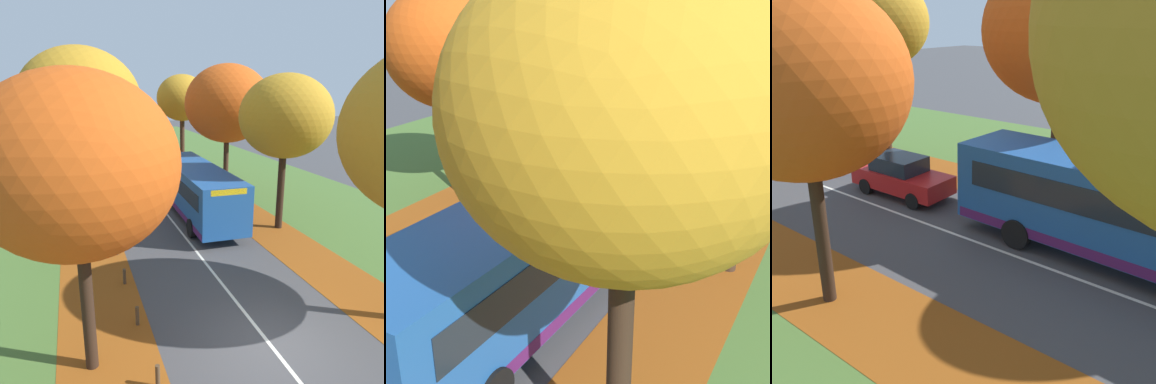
% 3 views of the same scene
% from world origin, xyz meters
% --- Properties ---
extents(grass_verge_left, '(12.00, 90.00, 0.01)m').
position_xyz_m(grass_verge_left, '(-9.20, 20.00, 0.00)').
color(grass_verge_left, '#476B2D').
rests_on(grass_verge_left, ground).
extents(leaf_litter_left, '(2.80, 60.00, 0.00)m').
position_xyz_m(leaf_litter_left, '(-4.60, 14.00, 0.01)').
color(leaf_litter_left, '#8C4714').
rests_on(leaf_litter_left, grass_verge_left).
extents(leaf_litter_right, '(2.80, 60.00, 0.00)m').
position_xyz_m(leaf_litter_right, '(4.60, 14.00, 0.01)').
color(leaf_litter_right, '#8C4714').
rests_on(leaf_litter_right, grass_verge_right).
extents(road_centre_line, '(0.12, 80.00, 0.01)m').
position_xyz_m(road_centre_line, '(0.00, 20.00, 0.00)').
color(road_centre_line, silver).
rests_on(road_centre_line, ground).
extents(tree_left_mid, '(4.75, 4.75, 7.62)m').
position_xyz_m(tree_left_mid, '(-4.82, 17.04, 5.47)').
color(tree_left_mid, black).
rests_on(tree_left_mid, ground).
extents(tree_left_far, '(6.09, 6.09, 8.90)m').
position_xyz_m(tree_left_far, '(-5.02, 25.47, 6.15)').
color(tree_left_far, '#422D1E').
rests_on(tree_left_far, ground).
extents(tree_right_near, '(4.70, 4.70, 8.08)m').
position_xyz_m(tree_right_near, '(5.23, 8.54, 5.94)').
color(tree_right_near, black).
rests_on(tree_right_near, ground).
extents(tree_right_mid, '(5.90, 5.90, 8.97)m').
position_xyz_m(tree_right_mid, '(5.28, 16.11, 6.30)').
color(tree_right_mid, '#382619').
rests_on(tree_right_mid, ground).
extents(bus, '(2.85, 10.46, 2.98)m').
position_xyz_m(bus, '(1.60, 11.87, 1.70)').
color(bus, '#1E5199').
rests_on(bus, ground).
extents(car_red_lead, '(1.85, 4.23, 1.62)m').
position_xyz_m(car_red_lead, '(1.41, 20.78, 0.81)').
color(car_red_lead, '#B21919').
rests_on(car_red_lead, ground).
extents(car_blue_following, '(1.88, 4.25, 1.62)m').
position_xyz_m(car_blue_following, '(1.62, 26.99, 0.81)').
color(car_blue_following, '#233D9E').
rests_on(car_blue_following, ground).
extents(car_green_third_in_line, '(1.94, 4.28, 1.62)m').
position_xyz_m(car_green_third_in_line, '(1.85, 34.13, 0.81)').
color(car_green_third_in_line, '#1E6038').
rests_on(car_green_third_in_line, ground).
extents(car_silver_fourth_in_line, '(1.79, 4.21, 1.62)m').
position_xyz_m(car_silver_fourth_in_line, '(1.55, 41.64, 0.81)').
color(car_silver_fourth_in_line, '#B7BABF').
rests_on(car_silver_fourth_in_line, ground).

